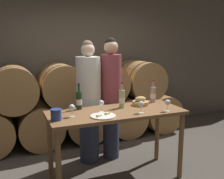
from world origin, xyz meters
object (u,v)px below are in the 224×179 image
object	(u,v)px
wine_bottle_red	(79,100)
wine_glass_right	(168,103)
person_right	(111,97)
wine_glass_center	(141,104)
blue_crock	(56,114)
cheese_plate	(103,116)
wine_glass_far_left	(72,108)
wine_glass_left	(101,103)
person_left	(89,102)
wine_bottle_rose	(153,94)
bread_basket	(140,102)
tasting_table	(116,121)
wine_bottle_white	(122,99)

from	to	relation	value
wine_bottle_red	wine_glass_right	world-z (taller)	wine_bottle_red
person_right	wine_glass_center	xyz separation A→B (m)	(0.06, -0.84, 0.07)
wine_bottle_red	blue_crock	xyz separation A→B (m)	(-0.36, -0.36, -0.05)
blue_crock	cheese_plate	bearing A→B (deg)	-6.89
cheese_plate	wine_glass_far_left	bearing A→B (deg)	159.81
person_right	wine_glass_center	distance (m)	0.85
person_right	wine_glass_left	distance (m)	0.72
blue_crock	person_left	bearing A→B (deg)	50.82
wine_bottle_red	wine_glass_right	xyz separation A→B (m)	(1.00, -0.51, -0.01)
person_left	wine_glass_left	distance (m)	0.62
wine_glass_center	wine_glass_right	distance (m)	0.35
person_right	wine_bottle_rose	world-z (taller)	person_right
wine_bottle_red	wine_glass_left	size ratio (longest dim) A/B	2.26
person_left	wine_glass_right	bearing A→B (deg)	-49.64
bread_basket	wine_glass_right	world-z (taller)	wine_glass_right
wine_glass_left	person_right	bearing A→B (deg)	58.43
person_left	person_right	bearing A→B (deg)	0.03
tasting_table	person_right	bearing A→B (deg)	73.70
wine_bottle_rose	cheese_plate	distance (m)	1.00
wine_glass_right	bread_basket	bearing A→B (deg)	112.97
tasting_table	wine_glass_right	world-z (taller)	wine_glass_right
wine_bottle_white	wine_glass_center	distance (m)	0.34
bread_basket	cheese_plate	bearing A→B (deg)	-154.41
bread_basket	wine_glass_center	world-z (taller)	wine_glass_center
tasting_table	person_left	distance (m)	0.67
tasting_table	wine_bottle_rose	distance (m)	0.76
wine_glass_far_left	person_right	bearing A→B (deg)	41.81
blue_crock	wine_glass_left	size ratio (longest dim) A/B	0.85
wine_glass_right	person_left	bearing A→B (deg)	130.36
tasting_table	person_right	size ratio (longest dim) A/B	0.93
wine_glass_center	blue_crock	bearing A→B (deg)	174.35
wine_bottle_red	cheese_plate	size ratio (longest dim) A/B	1.13
person_left	wine_glass_right	size ratio (longest dim) A/B	12.06
wine_glass_center	wine_glass_right	xyz separation A→B (m)	(0.34, -0.05, 0.00)
wine_bottle_red	cheese_plate	distance (m)	0.47
person_left	cheese_plate	xyz separation A→B (m)	(-0.07, -0.80, 0.01)
wine_bottle_rose	bread_basket	world-z (taller)	wine_bottle_rose
blue_crock	wine_glass_right	world-z (taller)	wine_glass_right
wine_bottle_red	wine_glass_right	bearing A→B (deg)	-27.07
wine_glass_far_left	wine_glass_center	xyz separation A→B (m)	(0.82, -0.16, 0.00)
wine_bottle_rose	wine_glass_far_left	bearing A→B (deg)	-167.17
blue_crock	cheese_plate	xyz separation A→B (m)	(0.53, -0.06, -0.06)
wine_bottle_red	wine_glass_right	size ratio (longest dim) A/B	2.26
person_left	cheese_plate	size ratio (longest dim) A/B	6.03
wine_bottle_red	wine_glass_center	bearing A→B (deg)	-35.26
tasting_table	wine_glass_center	bearing A→B (deg)	-39.72
cheese_plate	wine_glass_center	size ratio (longest dim) A/B	2.00
person_right	bread_basket	distance (m)	0.54
person_left	wine_glass_right	world-z (taller)	person_left
wine_bottle_rose	wine_glass_left	xyz separation A→B (m)	(-0.86, -0.21, -0.00)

